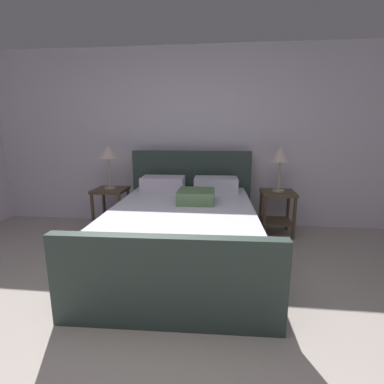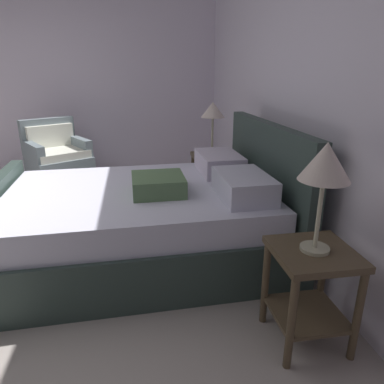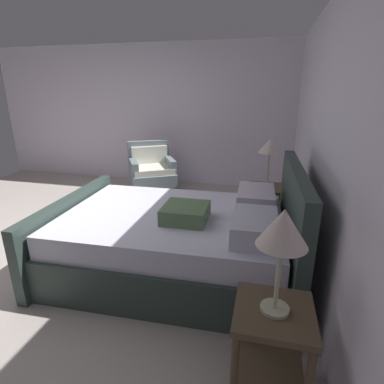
{
  "view_description": "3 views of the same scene",
  "coord_description": "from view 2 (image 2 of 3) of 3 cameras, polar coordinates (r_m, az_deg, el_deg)",
  "views": [
    {
      "loc": [
        0.43,
        -1.3,
        1.42
      ],
      "look_at": [
        0.07,
        1.99,
        0.69
      ],
      "focal_mm": 26.75,
      "sensor_mm": 36.0,
      "label": 1
    },
    {
      "loc": [
        2.78,
        1.61,
        1.55
      ],
      "look_at": [
        0.26,
        2.02,
        0.65
      ],
      "focal_mm": 33.15,
      "sensor_mm": 36.0,
      "label": 2
    },
    {
      "loc": [
        2.65,
        2.44,
        1.76
      ],
      "look_at": [
        -0.04,
        1.79,
        0.83
      ],
      "focal_mm": 28.73,
      "sensor_mm": 36.0,
      "label": 3
    }
  ],
  "objects": [
    {
      "name": "wall_side_left",
      "position": [
        6.09,
        -25.55,
        14.97
      ],
      "size": [
        0.12,
        5.96,
        2.55
      ],
      "primitive_type": "cube",
      "color": "silver",
      "rests_on": "ground"
    },
    {
      "name": "nightstand_left",
      "position": [
        4.18,
        3.18,
        3.36
      ],
      "size": [
        0.44,
        0.44,
        0.6
      ],
      "color": "brown",
      "rests_on": "ground"
    },
    {
      "name": "armchair",
      "position": [
        5.2,
        -20.79,
        4.69
      ],
      "size": [
        0.99,
        0.99,
        0.9
      ],
      "color": "slate",
      "rests_on": "ground"
    },
    {
      "name": "bed",
      "position": [
        3.01,
        -7.43,
        -4.43
      ],
      "size": [
        1.75,
        2.37,
        1.12
      ],
      "color": "#2E3E38",
      "rests_on": "ground"
    },
    {
      "name": "table_lamp_right",
      "position": [
        1.92,
        20.65,
        4.0
      ],
      "size": [
        0.27,
        0.27,
        0.6
      ],
      "color": "#B7B293",
      "rests_on": "nightstand_right"
    },
    {
      "name": "table_lamp_left",
      "position": [
        4.04,
        3.36,
        12.74
      ],
      "size": [
        0.26,
        0.26,
        0.6
      ],
      "color": "#B7B293",
      "rests_on": "nightstand_left"
    },
    {
      "name": "wall_back",
      "position": [
        3.11,
        17.4,
        13.47
      ],
      "size": [
        6.18,
        0.12,
        2.55
      ],
      "primitive_type": "cube",
      "color": "silver",
      "rests_on": "ground"
    },
    {
      "name": "nightstand_right",
      "position": [
        2.19,
        18.52,
        -13.38
      ],
      "size": [
        0.44,
        0.44,
        0.6
      ],
      "color": "brown",
      "rests_on": "ground"
    }
  ]
}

